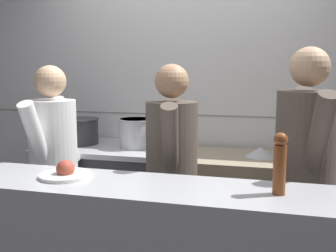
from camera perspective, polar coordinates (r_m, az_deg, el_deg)
The scene contains 11 objects.
wall_back_tiled at distance 3.48m, azimuth 2.70°, elevation 4.14°, with size 8.00×0.06×2.60m.
oven_range at distance 3.44m, azimuth -8.22°, elevation -10.32°, with size 1.13×0.71×0.91m.
prep_counter at distance 3.19m, azimuth 12.90°, elevation -12.27°, with size 1.29×0.65×0.88m.
stock_pot at distance 3.45m, azimuth -12.84°, elevation -0.63°, with size 0.35×0.35×0.22m.
sauce_pot at distance 3.20m, azimuth -4.55°, elevation -0.94°, with size 0.29×0.29×0.24m.
mixing_bowl_steel at distance 3.09m, azimuth 13.25°, elevation -3.66°, with size 0.23×0.23×0.07m.
plated_dish_main at distance 2.09m, azimuth -14.64°, elevation -6.58°, with size 0.27×0.27×0.09m.
pepper_mill at distance 1.79m, azimuth 15.91°, elevation -5.09°, with size 0.06×0.06×0.28m.
chef_head_cook at distance 2.78m, azimuth -16.23°, elevation -6.06°, with size 0.33×0.69×1.57m.
chef_sous at distance 2.49m, azimuth 0.53°, elevation -7.34°, with size 0.38×0.69×1.58m.
chef_line at distance 2.40m, azimuth 19.15°, elevation -7.10°, with size 0.40×0.73×1.67m.
Camera 1 is at (0.73, -2.07, 1.54)m, focal length 42.00 mm.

